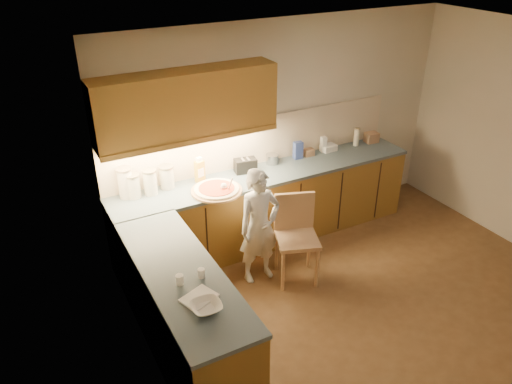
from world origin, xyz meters
The scene contains 24 objects.
room centered at (0.00, 0.00, 1.68)m, with size 4.54×4.50×2.62m.
l_counter centered at (-0.92, 1.25, 0.46)m, with size 3.77×2.62×0.92m.
backsplash centered at (-0.38, 1.99, 1.21)m, with size 3.75×0.02×0.58m, color beige.
upper_cabinets centered at (-1.27, 1.82, 1.85)m, with size 1.95×0.36×0.73m.
pizza_on_board centered at (-1.10, 1.54, 0.94)m, with size 0.56×0.56×0.22m.
child centered at (-0.83, 1.07, 0.66)m, with size 0.48×0.31×1.31m, color white.
wooden_chair centered at (-0.46, 0.92, 0.56)m, with size 0.56×0.56×0.97m.
mixing_bowl centered at (-1.95, -0.15, 0.95)m, with size 0.23×0.23×0.06m, color white.
canister_a centered at (-1.99, 1.89, 1.09)m, with size 0.17×0.17×0.34m.
canister_b centered at (-1.92, 1.84, 1.06)m, with size 0.15×0.15×0.27m.
canister_c centered at (-1.74, 1.83, 1.06)m, with size 0.15×0.15×0.28m.
canister_d centered at (-1.54, 1.88, 1.05)m, with size 0.16×0.16×0.26m.
oil_jug centered at (-1.17, 1.85, 1.06)m, with size 0.11×0.10×0.30m.
toaster centered at (-0.60, 1.83, 1.00)m, with size 0.27×0.19×0.17m.
steel_pot centered at (-0.21, 1.88, 0.98)m, with size 0.16×0.16×0.12m.
blue_box centered at (0.15, 1.87, 1.03)m, with size 0.11×0.08×0.22m, color #324696.
card_box_a centered at (0.31, 1.87, 0.96)m, with size 0.12×0.09×0.09m, color #A37857.
white_bottle centered at (0.55, 1.89, 1.02)m, with size 0.07×0.07×0.20m, color white.
flat_pack centered at (0.62, 1.89, 0.96)m, with size 0.20×0.14×0.08m, color white.
tall_jar centered at (1.04, 1.85, 1.04)m, with size 0.08×0.08×0.24m.
card_box_b centered at (1.29, 1.85, 0.99)m, with size 0.17×0.13×0.13m, color tan.
dough_cloth centered at (-1.95, -0.01, 0.93)m, with size 0.26×0.20×0.02m, color white.
spice_jar_a centered at (-2.02, 0.24, 0.96)m, with size 0.06×0.06×0.09m, color white.
spice_jar_b centered at (-1.83, 0.24, 0.96)m, with size 0.06×0.06×0.08m, color white.
Camera 1 is at (-2.99, -2.87, 3.48)m, focal length 35.00 mm.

